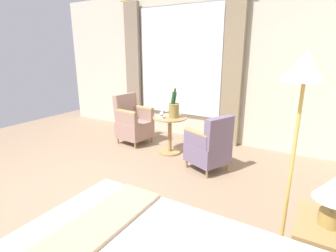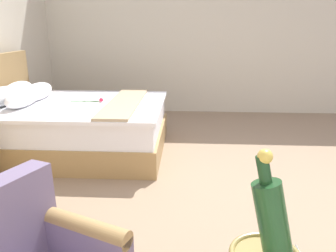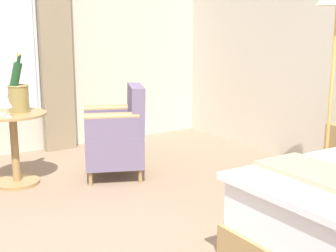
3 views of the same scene
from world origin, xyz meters
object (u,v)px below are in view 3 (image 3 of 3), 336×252
at_px(side_table_round, 15,144).
at_px(armchair_by_window, 117,136).
at_px(wine_glass_near_edge, 8,104).
at_px(champagne_bucket, 18,94).

distance_m(side_table_round, armchair_by_window, 0.94).
bearing_deg(armchair_by_window, side_table_round, -109.23).
distance_m(wine_glass_near_edge, armchair_by_window, 1.04).
bearing_deg(champagne_bucket, armchair_by_window, 67.85).
bearing_deg(champagne_bucket, wine_glass_near_edge, -38.75).
bearing_deg(armchair_by_window, wine_glass_near_edge, -99.41).
distance_m(side_table_round, champagne_bucket, 0.46).
relative_size(side_table_round, wine_glass_near_edge, 4.39).
relative_size(side_table_round, champagne_bucket, 1.25).
height_order(champagne_bucket, wine_glass_near_edge, champagne_bucket).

